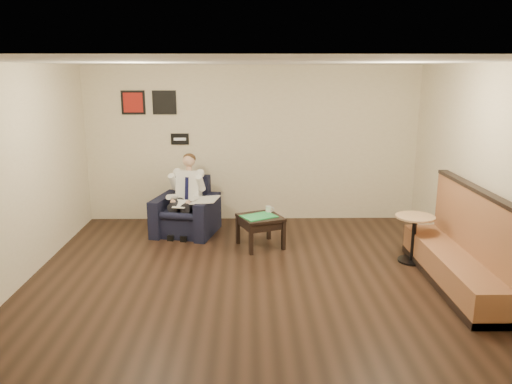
{
  "coord_description": "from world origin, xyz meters",
  "views": [
    {
      "loc": [
        -0.06,
        -5.97,
        2.71
      ],
      "look_at": [
        0.04,
        1.2,
        0.95
      ],
      "focal_mm": 35.0,
      "sensor_mm": 36.0,
      "label": 1
    }
  ],
  "objects_px": {
    "green_folder": "(259,216)",
    "banquette": "(457,238)",
    "seated_man": "(183,198)",
    "side_table": "(260,231)",
    "smartphone": "(259,212)",
    "coffee_mug": "(268,209)",
    "armchair": "(186,207)",
    "cafe_table": "(413,239)"
  },
  "relations": [
    {
      "from": "side_table",
      "to": "smartphone",
      "type": "bearing_deg",
      "value": 95.08
    },
    {
      "from": "side_table",
      "to": "coffee_mug",
      "type": "height_order",
      "value": "coffee_mug"
    },
    {
      "from": "green_folder",
      "to": "cafe_table",
      "type": "relative_size",
      "value": 0.72
    },
    {
      "from": "armchair",
      "to": "cafe_table",
      "type": "height_order",
      "value": "armchair"
    },
    {
      "from": "green_folder",
      "to": "banquette",
      "type": "height_order",
      "value": "banquette"
    },
    {
      "from": "seated_man",
      "to": "cafe_table",
      "type": "bearing_deg",
      "value": -6.16
    },
    {
      "from": "side_table",
      "to": "banquette",
      "type": "distance_m",
      "value": 2.89
    },
    {
      "from": "side_table",
      "to": "coffee_mug",
      "type": "xyz_separation_m",
      "value": [
        0.13,
        0.2,
        0.3
      ]
    },
    {
      "from": "seated_man",
      "to": "smartphone",
      "type": "height_order",
      "value": "seated_man"
    },
    {
      "from": "side_table",
      "to": "smartphone",
      "type": "distance_m",
      "value": 0.32
    },
    {
      "from": "side_table",
      "to": "green_folder",
      "type": "distance_m",
      "value": 0.26
    },
    {
      "from": "coffee_mug",
      "to": "smartphone",
      "type": "relative_size",
      "value": 0.68
    },
    {
      "from": "seated_man",
      "to": "side_table",
      "type": "bearing_deg",
      "value": -10.72
    },
    {
      "from": "coffee_mug",
      "to": "green_folder",
      "type": "bearing_deg",
      "value": -123.87
    },
    {
      "from": "coffee_mug",
      "to": "banquette",
      "type": "bearing_deg",
      "value": -35.12
    },
    {
      "from": "cafe_table",
      "to": "coffee_mug",
      "type": "bearing_deg",
      "value": 157.27
    },
    {
      "from": "side_table",
      "to": "cafe_table",
      "type": "distance_m",
      "value": 2.29
    },
    {
      "from": "smartphone",
      "to": "banquette",
      "type": "bearing_deg",
      "value": -45.67
    },
    {
      "from": "seated_man",
      "to": "green_folder",
      "type": "xyz_separation_m",
      "value": [
        1.25,
        -0.61,
        -0.13
      ]
    },
    {
      "from": "coffee_mug",
      "to": "banquette",
      "type": "distance_m",
      "value": 2.86
    },
    {
      "from": "green_folder",
      "to": "smartphone",
      "type": "xyz_separation_m",
      "value": [
        0.01,
        0.22,
        -0.0
      ]
    },
    {
      "from": "seated_man",
      "to": "armchair",
      "type": "bearing_deg",
      "value": 90.0
    },
    {
      "from": "cafe_table",
      "to": "seated_man",
      "type": "bearing_deg",
      "value": 160.39
    },
    {
      "from": "smartphone",
      "to": "banquette",
      "type": "distance_m",
      "value": 2.98
    },
    {
      "from": "seated_man",
      "to": "banquette",
      "type": "relative_size",
      "value": 0.52
    },
    {
      "from": "armchair",
      "to": "green_folder",
      "type": "height_order",
      "value": "armchair"
    },
    {
      "from": "seated_man",
      "to": "smartphone",
      "type": "relative_size",
      "value": 8.23
    },
    {
      "from": "side_table",
      "to": "banquette",
      "type": "relative_size",
      "value": 0.25
    },
    {
      "from": "smartphone",
      "to": "banquette",
      "type": "xyz_separation_m",
      "value": [
        2.49,
        -1.63,
        0.12
      ]
    },
    {
      "from": "smartphone",
      "to": "cafe_table",
      "type": "height_order",
      "value": "cafe_table"
    },
    {
      "from": "seated_man",
      "to": "smartphone",
      "type": "distance_m",
      "value": 1.32
    },
    {
      "from": "side_table",
      "to": "smartphone",
      "type": "relative_size",
      "value": 3.93
    },
    {
      "from": "coffee_mug",
      "to": "smartphone",
      "type": "xyz_separation_m",
      "value": [
        -0.15,
        -0.01,
        -0.05
      ]
    },
    {
      "from": "seated_man",
      "to": "banquette",
      "type": "xyz_separation_m",
      "value": [
        3.75,
        -2.02,
        -0.02
      ]
    },
    {
      "from": "armchair",
      "to": "smartphone",
      "type": "bearing_deg",
      "value": -8.88
    },
    {
      "from": "seated_man",
      "to": "cafe_table",
      "type": "distance_m",
      "value": 3.69
    },
    {
      "from": "green_folder",
      "to": "smartphone",
      "type": "height_order",
      "value": "green_folder"
    },
    {
      "from": "seated_man",
      "to": "smartphone",
      "type": "bearing_deg",
      "value": -3.64
    },
    {
      "from": "green_folder",
      "to": "smartphone",
      "type": "relative_size",
      "value": 3.21
    },
    {
      "from": "armchair",
      "to": "cafe_table",
      "type": "xyz_separation_m",
      "value": [
        3.44,
        -1.35,
        -0.12
      ]
    },
    {
      "from": "armchair",
      "to": "banquette",
      "type": "relative_size",
      "value": 0.4
    },
    {
      "from": "side_table",
      "to": "cafe_table",
      "type": "relative_size",
      "value": 0.88
    }
  ]
}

